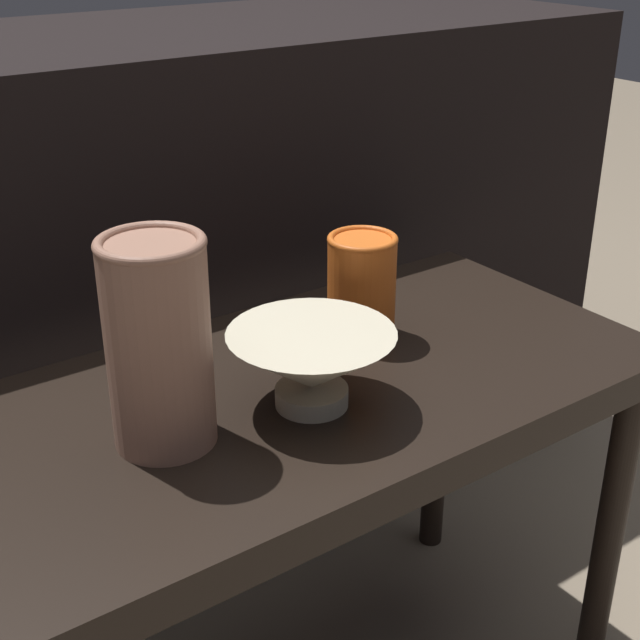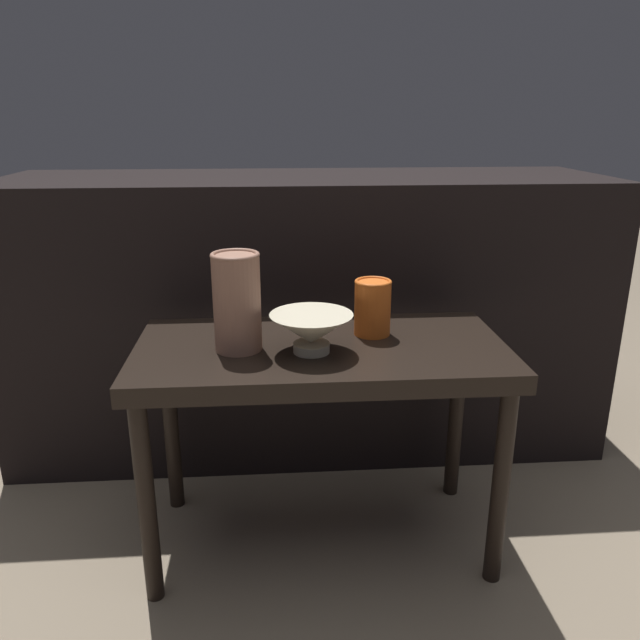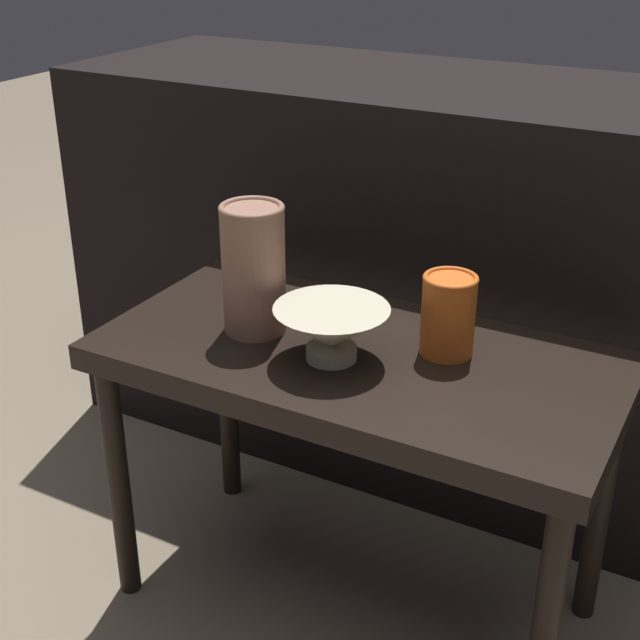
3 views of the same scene
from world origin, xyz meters
name	(u,v)px [view 3 (image 3 of 3)]	position (x,y,z in m)	size (l,w,h in m)	color
ground_plane	(353,599)	(0.00, 0.00, 0.00)	(8.00, 8.00, 0.00)	#7F705B
table	(357,384)	(0.00, 0.00, 0.42)	(0.78, 0.39, 0.48)	black
couch_backdrop	(475,283)	(0.00, 0.53, 0.39)	(1.66, 0.50, 0.78)	black
bowl	(331,329)	(-0.02, -0.04, 0.53)	(0.17, 0.17, 0.08)	beige
vase_textured_left	(254,268)	(-0.17, -0.01, 0.59)	(0.10, 0.10, 0.20)	#996B56
vase_colorful_right	(448,314)	(0.12, 0.06, 0.55)	(0.08, 0.08, 0.12)	orange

